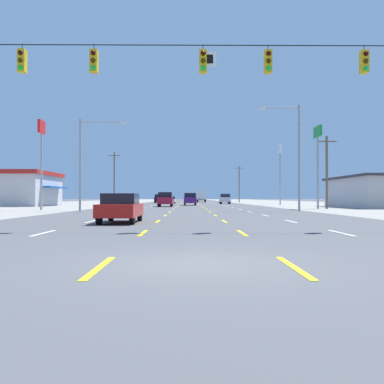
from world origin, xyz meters
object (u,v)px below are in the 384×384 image
sedan_inner_left_nearest (121,208)px  suv_center_turn_mid (190,199)px  suv_inner_left_near (165,199)px  suv_far_right_midfar (225,199)px  hatchback_far_left_distant_a (163,199)px  pole_sign_right_row_2 (280,161)px  streetlight_right_row_0 (295,150)px  sedan_inner_left_far (171,200)px  pole_sign_left_row_1 (41,145)px  suv_far_left_farther (159,198)px  box_truck_inner_right_farthest (201,195)px  pole_sign_right_row_1 (318,146)px  streetlight_left_row_0 (86,157)px

sedan_inner_left_nearest → suv_center_turn_mid: bearing=85.7°
suv_inner_left_near → suv_far_right_midfar: 28.75m
sedan_inner_left_nearest → hatchback_far_left_distant_a: size_ratio=1.15×
pole_sign_right_row_2 → streetlight_right_row_0: size_ratio=1.06×
sedan_inner_left_nearest → hatchback_far_left_distant_a: 95.82m
suv_far_right_midfar → sedan_inner_left_far: (-10.85, 3.65, -0.27)m
suv_center_turn_mid → pole_sign_left_row_1: pole_sign_left_row_1 is taller
suv_far_left_farther → streetlight_right_row_0: bearing=-74.4°
suv_far_right_midfar → hatchback_far_left_distant_a: 34.26m
box_truck_inner_right_farthest → pole_sign_right_row_1: bearing=-81.2°
streetlight_right_row_0 → hatchback_far_left_distant_a: bearing=102.2°
suv_far_right_midfar → streetlight_right_row_0: size_ratio=0.50×
pole_sign_left_row_1 → box_truck_inner_right_farthest: bearing=75.9°
sedan_inner_left_far → streetlight_left_row_0: (-5.95, -49.73, 4.27)m
suv_far_right_midfar → pole_sign_right_row_1: bearing=-79.6°
streetlight_left_row_0 → suv_far_left_farther: bearing=87.3°
suv_center_turn_mid → suv_far_left_farther: 30.57m
sedan_inner_left_nearest → suv_far_right_midfar: size_ratio=0.92×
streetlight_right_row_0 → sedan_inner_left_nearest: bearing=-125.8°
suv_far_left_farther → box_truck_inner_right_farthest: bearing=59.4°
suv_center_turn_mid → suv_far_right_midfar: 17.51m
sedan_inner_left_far → suv_center_turn_mid: bearing=-78.9°
sedan_inner_left_far → pole_sign_right_row_2: (19.36, -15.45, 6.81)m
suv_center_turn_mid → suv_far_left_farther: (-7.00, 29.76, 0.00)m
box_truck_inner_right_farthest → streetlight_right_row_0: streetlight_right_row_0 is taller
suv_far_left_farther → sedan_inner_left_far: bearing=-72.7°
suv_center_turn_mid → hatchback_far_left_distant_a: suv_center_turn_mid is taller
suv_inner_left_near → streetlight_right_row_0: size_ratio=0.50×
pole_sign_right_row_2 → sedan_inner_left_nearest: bearing=-110.0°
sedan_inner_left_nearest → pole_sign_right_row_1: 32.17m
suv_far_right_midfar → box_truck_inner_right_farthest: box_truck_inner_right_farthest is taller
suv_inner_left_near → hatchback_far_left_distant_a: (-3.70, 58.01, -0.24)m
pole_sign_left_row_1 → pole_sign_right_row_2: (30.69, 30.38, 1.01)m
suv_inner_left_near → hatchback_far_left_distant_a: size_ratio=1.26×
pole_sign_left_row_1 → pole_sign_right_row_1: 29.46m
sedan_inner_left_far → streetlight_right_row_0: bearing=-74.8°
suv_center_turn_mid → suv_far_right_midfar: (6.99, 16.05, 0.00)m
suv_inner_left_near → pole_sign_right_row_2: bearing=38.4°
sedan_inner_left_far → pole_sign_right_row_1: pole_sign_right_row_1 is taller
suv_center_turn_mid → hatchback_far_left_distant_a: size_ratio=1.26×
suv_far_right_midfar → pole_sign_right_row_2: size_ratio=0.47×
suv_center_turn_mid → suv_inner_left_near: bearing=-107.7°
suv_inner_left_near → suv_far_left_farther: same height
suv_inner_left_near → box_truck_inner_right_farthest: bearing=83.4°
suv_far_right_midfar → box_truck_inner_right_farthest: size_ratio=0.68×
suv_inner_left_near → streetlight_left_row_0: bearing=-108.3°
suv_inner_left_near → pole_sign_right_row_2: size_ratio=0.47×
suv_far_right_midfar → pole_sign_left_row_1: (-22.18, -42.18, 5.53)m
streetlight_right_row_0 → sedan_inner_left_far: bearing=105.2°
box_truck_inner_right_farthest → pole_sign_right_row_1: pole_sign_right_row_1 is taller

